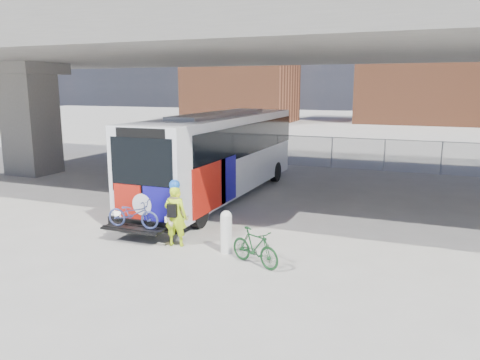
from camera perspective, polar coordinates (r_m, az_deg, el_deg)
The scene contains 9 objects.
ground at distance 17.41m, azimuth 0.12°, elevation -4.54°, with size 160.00×160.00×0.00m, color #9E9991.
bus at distance 20.15m, azimuth -2.36°, elevation 3.76°, with size 2.67×12.92×3.69m.
overpass at distance 20.59m, azimuth 4.44°, elevation 16.27°, with size 40.00×16.00×7.95m.
chainlink_fence at distance 28.44m, azimuth 9.18°, elevation 4.45°, with size 30.00×0.06×30.00m.
brick_buildings at distance 63.97m, azimuth 17.84°, elevation 11.39°, with size 54.00×22.00×12.00m.
bollard at distance 13.60m, azimuth -1.70°, elevation -6.15°, with size 0.33×0.33×1.26m.
cyclist_hivis at distance 14.23m, azimuth -7.88°, elevation -4.15°, with size 0.75×0.57×2.05m.
cyclist_tan at distance 14.25m, azimuth -7.73°, elevation -4.78°, with size 0.91×0.78×1.76m.
bike_parked at distance 12.73m, azimuth 1.83°, elevation -8.18°, with size 0.48×1.69×1.02m, color #143F1C.
Camera 1 is at (6.23, -15.55, 4.76)m, focal length 35.00 mm.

